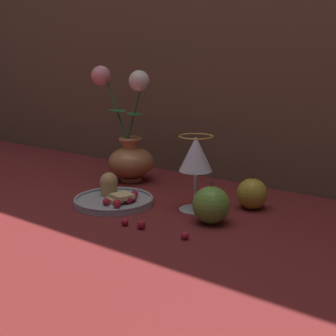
% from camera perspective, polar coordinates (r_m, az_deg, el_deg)
% --- Properties ---
extents(ground_plane, '(2.40, 2.40, 0.00)m').
position_cam_1_polar(ground_plane, '(1.07, -2.98, -4.57)').
color(ground_plane, maroon).
rests_on(ground_plane, ground).
extents(vase, '(0.19, 0.12, 0.31)m').
position_cam_1_polar(vase, '(1.26, -4.77, 2.64)').
color(vase, '#B77042').
rests_on(vase, ground_plane).
extents(plate_with_pastries, '(0.18, 0.18, 0.07)m').
position_cam_1_polar(plate_with_pastries, '(1.09, -6.66, -3.57)').
color(plate_with_pastries, '#A3A3A8').
rests_on(plate_with_pastries, ground_plane).
extents(wine_glass, '(0.07, 0.07, 0.17)m').
position_cam_1_polar(wine_glass, '(1.01, 3.40, 1.35)').
color(wine_glass, silver).
rests_on(wine_glass, ground_plane).
extents(apple_beside_vase, '(0.08, 0.08, 0.09)m').
position_cam_1_polar(apple_beside_vase, '(0.95, 5.28, -4.50)').
color(apple_beside_vase, '#669938').
rests_on(apple_beside_vase, ground_plane).
extents(apple_near_glass, '(0.07, 0.07, 0.08)m').
position_cam_1_polar(apple_near_glass, '(1.05, 10.19, -3.11)').
color(apple_near_glass, '#B2932D').
rests_on(apple_near_glass, ground_plane).
extents(berry_near_plate, '(0.02, 0.02, 0.02)m').
position_cam_1_polar(berry_near_plate, '(0.87, 2.08, -8.25)').
color(berry_near_plate, '#AD192D').
rests_on(berry_near_plate, ground_plane).
extents(berry_front_center, '(0.01, 0.01, 0.01)m').
position_cam_1_polar(berry_front_center, '(0.94, -5.29, -6.58)').
color(berry_front_center, '#AD192D').
rests_on(berry_front_center, ground_plane).
extents(berry_by_glass_stem, '(0.02, 0.02, 0.02)m').
position_cam_1_polar(berry_by_glass_stem, '(0.92, -3.28, -6.91)').
color(berry_by_glass_stem, '#AD192D').
rests_on(berry_by_glass_stem, ground_plane).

